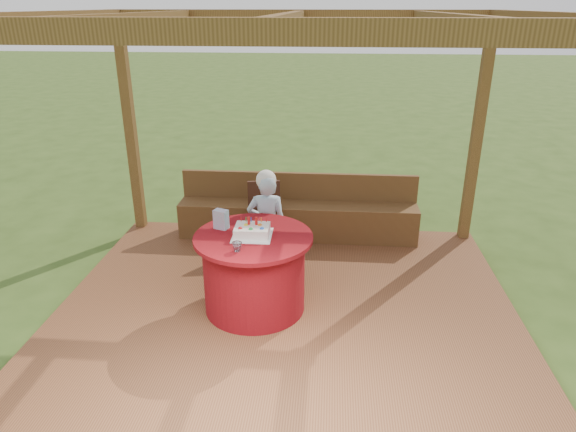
% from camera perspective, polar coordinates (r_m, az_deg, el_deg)
% --- Properties ---
extents(ground, '(60.00, 60.00, 0.00)m').
position_cam_1_polar(ground, '(5.21, -0.24, -11.29)').
color(ground, '#314B19').
rests_on(ground, ground).
extents(deck, '(4.50, 4.00, 0.12)m').
position_cam_1_polar(deck, '(5.17, -0.24, -10.73)').
color(deck, brown).
rests_on(deck, ground).
extents(pergola, '(4.50, 4.00, 2.72)m').
position_cam_1_polar(pergola, '(4.36, -0.29, 16.06)').
color(pergola, brown).
rests_on(pergola, deck).
extents(bench, '(3.00, 0.42, 0.80)m').
position_cam_1_polar(bench, '(6.54, 1.08, -0.08)').
color(bench, brown).
rests_on(bench, deck).
extents(table, '(1.12, 1.12, 0.78)m').
position_cam_1_polar(table, '(4.97, -3.77, -6.21)').
color(table, maroon).
rests_on(table, deck).
extents(chair, '(0.44, 0.44, 0.83)m').
position_cam_1_polar(chair, '(6.14, -2.63, 0.19)').
color(chair, '#3A1E12').
rests_on(chair, deck).
extents(elderly_woman, '(0.44, 0.30, 1.20)m').
position_cam_1_polar(elderly_woman, '(5.48, -2.37, -0.80)').
color(elderly_woman, '#8EB6D3').
rests_on(elderly_woman, deck).
extents(birthday_cake, '(0.37, 0.37, 0.17)m').
position_cam_1_polar(birthday_cake, '(4.77, -4.01, -1.64)').
color(birthday_cake, white).
rests_on(birthday_cake, table).
extents(gift_bag, '(0.15, 0.12, 0.19)m').
position_cam_1_polar(gift_bag, '(4.95, -7.45, -0.36)').
color(gift_bag, '#D489C3').
rests_on(gift_bag, table).
extents(drinking_glass, '(0.11, 0.11, 0.08)m').
position_cam_1_polar(drinking_glass, '(4.50, -5.68, -3.42)').
color(drinking_glass, white).
rests_on(drinking_glass, table).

